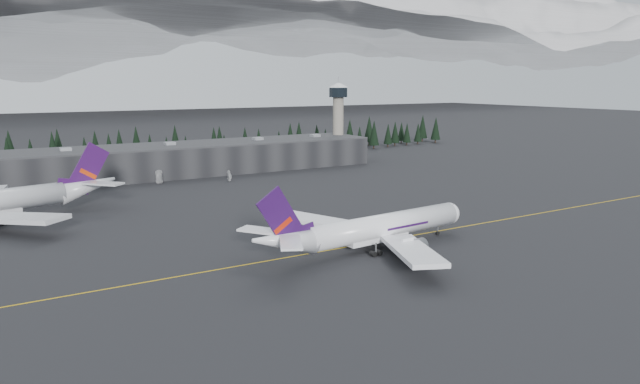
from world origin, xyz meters
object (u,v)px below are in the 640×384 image
terminal (194,158)px  gse_vehicle_b (230,179)px  jet_main (368,229)px  gse_vehicle_a (159,182)px  control_tower (338,113)px

terminal → gse_vehicle_b: terminal is taller
terminal → jet_main: (-3.08, -131.74, -1.31)m
jet_main → gse_vehicle_a: 114.25m
jet_main → gse_vehicle_a: size_ratio=11.25×
gse_vehicle_a → gse_vehicle_b: 26.74m
jet_main → gse_vehicle_b: jet_main is taller
control_tower → gse_vehicle_b: (-69.93, -30.40, -22.68)m
control_tower → gse_vehicle_a: control_tower is taller
gse_vehicle_a → gse_vehicle_b: gse_vehicle_a is taller
terminal → control_tower: (75.00, 3.00, 17.11)m
gse_vehicle_a → control_tower: bearing=19.9°
control_tower → gse_vehicle_b: bearing=-156.5°
terminal → gse_vehicle_a: size_ratio=29.89×
gse_vehicle_a → gse_vehicle_b: bearing=-11.6°
gse_vehicle_a → jet_main: bearing=-74.3°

